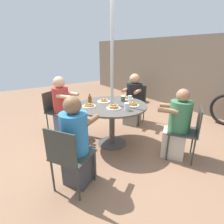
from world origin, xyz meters
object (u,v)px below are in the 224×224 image
object	(u,v)px
patio_chair_east	(69,155)
pancake_plate_d	(89,106)
patio_chair_north	(56,109)
pancake_plate_e	(127,98)
patio_chair_south	(188,129)
diner_south	(177,127)
syrup_bottle	(90,99)
diner_west	(133,101)
diner_east	(77,145)
pancake_plate_a	(114,107)
potted_shrub	(133,89)
patio_chair_west	(136,101)
coffee_cup	(123,98)
patio_table	(112,111)
drinking_glass_a	(130,99)
pancake_plate_c	(104,101)
drinking_glass_b	(127,107)
pancake_plate_b	(132,104)
diner_north	(62,108)

from	to	relation	value
patio_chair_east	pancake_plate_d	xyz separation A→B (m)	(-0.75, 0.68, 0.26)
patio_chair_north	pancake_plate_e	xyz separation A→B (m)	(0.93, 1.06, 0.26)
patio_chair_south	diner_south	size ratio (longest dim) A/B	0.77
syrup_bottle	diner_west	bearing A→B (deg)	98.12
patio_chair_north	diner_east	size ratio (longest dim) A/B	0.74
pancake_plate_a	syrup_bottle	xyz separation A→B (m)	(-0.52, -0.14, 0.04)
syrup_bottle	potted_shrub	size ratio (longest dim) A/B	0.22
pancake_plate_a	potted_shrub	distance (m)	3.16
diner_east	pancake_plate_e	size ratio (longest dim) A/B	5.14
patio_chair_west	coffee_cup	world-z (taller)	patio_chair_west
patio_table	drinking_glass_a	size ratio (longest dim) A/B	9.42
diner_south	pancake_plate_c	size ratio (longest dim) A/B	4.93
drinking_glass_b	potted_shrub	distance (m)	3.21
pancake_plate_a	coffee_cup	world-z (taller)	coffee_cup
patio_table	coffee_cup	xyz separation A→B (m)	(-0.05, 0.28, 0.17)
pancake_plate_a	potted_shrub	world-z (taller)	pancake_plate_a
patio_table	pancake_plate_c	size ratio (longest dim) A/B	5.30
patio_chair_north	drinking_glass_a	world-z (taller)	drinking_glass_a
diner_east	patio_chair_north	bearing A→B (deg)	138.80
patio_chair_north	pancake_plate_d	distance (m)	1.01
pancake_plate_e	patio_table	bearing A→B (deg)	-73.89
diner_west	pancake_plate_b	world-z (taller)	diner_west
pancake_plate_b	pancake_plate_c	size ratio (longest dim) A/B	1.00
pancake_plate_a	potted_shrub	bearing A→B (deg)	132.08
coffee_cup	drinking_glass_a	distance (m)	0.15
patio_chair_south	diner_south	xyz separation A→B (m)	(-0.14, -0.09, 0.01)
patio_chair_east	coffee_cup	distance (m)	1.53
patio_table	diner_east	size ratio (longest dim) A/B	1.03
patio_chair_south	pancake_plate_c	world-z (taller)	patio_chair_south
pancake_plate_b	syrup_bottle	world-z (taller)	syrup_bottle
patio_chair_south	diner_south	world-z (taller)	diner_south
patio_chair_east	diner_west	xyz separation A→B (m)	(-1.13, 1.99, 0.02)
diner_south	pancake_plate_b	world-z (taller)	diner_south
drinking_glass_b	diner_north	bearing A→B (deg)	-157.00
patio_chair_west	potted_shrub	world-z (taller)	patio_chair_west
patio_chair_east	coffee_cup	xyz separation A→B (m)	(-0.69, 1.33, 0.30)
diner_south	patio_table	bearing A→B (deg)	90.00
patio_chair_north	pancake_plate_b	distance (m)	1.59
diner_south	pancake_plate_b	bearing A→B (deg)	85.11
diner_north	syrup_bottle	bearing A→B (deg)	86.29
patio_chair_west	pancake_plate_d	xyz separation A→B (m)	(0.45, -1.46, 0.26)
patio_chair_east	patio_chair_west	world-z (taller)	same
patio_chair_east	patio_chair_south	distance (m)	1.77
patio_chair_north	drinking_glass_a	distance (m)	1.52
diner_east	pancake_plate_c	xyz separation A→B (m)	(-0.76, 0.89, 0.23)
diner_west	potted_shrub	world-z (taller)	diner_west
patio_chair_east	potted_shrub	bearing A→B (deg)	96.86
drinking_glass_b	patio_chair_west	bearing A→B (deg)	131.28
diner_south	diner_west	size ratio (longest dim) A/B	0.97
patio_chair_west	diner_west	xyz separation A→B (m)	(0.08, -0.15, 0.02)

